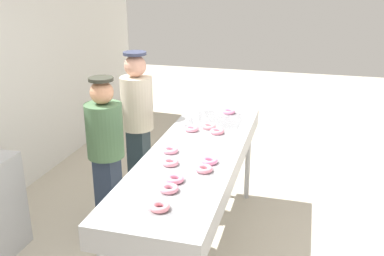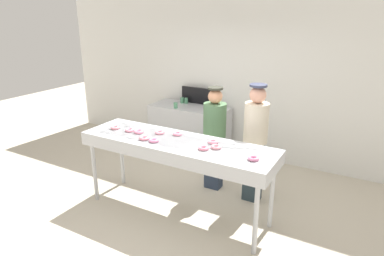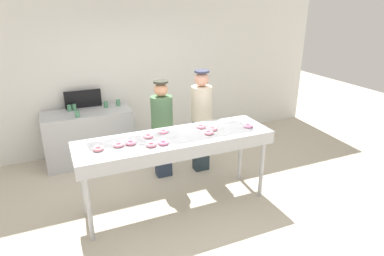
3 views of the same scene
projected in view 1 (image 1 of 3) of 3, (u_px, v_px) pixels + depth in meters
ground_plane at (195, 255)px, 3.98m from camera, size 16.00×16.00×0.00m
fryer_conveyor at (195, 160)px, 3.66m from camera, size 2.59×0.74×1.04m
strawberry_donut_0 at (170, 150)px, 3.58m from camera, size 0.18×0.18×0.04m
strawberry_donut_1 at (175, 179)px, 3.08m from camera, size 0.18×0.18×0.04m
strawberry_donut_2 at (209, 126)px, 4.12m from camera, size 0.14×0.14×0.04m
strawberry_donut_3 at (217, 131)px, 4.00m from camera, size 0.18×0.18×0.04m
strawberry_donut_4 at (191, 129)px, 4.06m from camera, size 0.18×0.18×0.04m
strawberry_donut_5 at (209, 161)px, 3.38m from camera, size 0.18×0.18×0.04m
strawberry_donut_6 at (169, 189)px, 2.94m from camera, size 0.18×0.18×0.04m
strawberry_donut_7 at (160, 207)px, 2.72m from camera, size 0.18×0.18×0.04m
strawberry_donut_8 at (170, 162)px, 3.35m from camera, size 0.17×0.17×0.04m
strawberry_donut_9 at (229, 112)px, 4.56m from camera, size 0.18×0.18×0.04m
strawberry_donut_10 at (204, 169)px, 3.24m from camera, size 0.16×0.16×0.04m
worker_baker at (138, 122)px, 4.54m from camera, size 0.33×0.33×1.69m
worker_assistant at (106, 151)px, 3.99m from camera, size 0.34×0.34×1.58m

